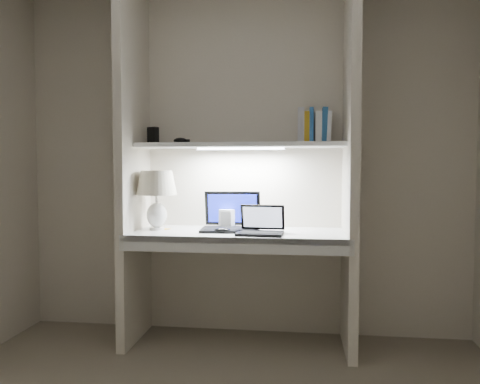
% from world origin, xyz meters
% --- Properties ---
extents(back_wall, '(3.20, 0.01, 2.50)m').
position_xyz_m(back_wall, '(0.00, 1.50, 1.25)').
color(back_wall, beige).
rests_on(back_wall, floor).
extents(alcove_panel_left, '(0.06, 0.55, 2.50)m').
position_xyz_m(alcove_panel_left, '(-0.73, 1.23, 1.25)').
color(alcove_panel_left, beige).
rests_on(alcove_panel_left, floor).
extents(alcove_panel_right, '(0.06, 0.55, 2.50)m').
position_xyz_m(alcove_panel_right, '(0.73, 1.23, 1.25)').
color(alcove_panel_right, beige).
rests_on(alcove_panel_right, floor).
extents(desk, '(1.40, 0.55, 0.04)m').
position_xyz_m(desk, '(0.00, 1.23, 0.75)').
color(desk, white).
rests_on(desk, alcove_panel_left).
extents(desk_apron, '(1.46, 0.03, 0.10)m').
position_xyz_m(desk_apron, '(0.00, 0.96, 0.72)').
color(desk_apron, silver).
rests_on(desk_apron, desk).
extents(shelf, '(1.40, 0.36, 0.03)m').
position_xyz_m(shelf, '(0.00, 1.32, 1.35)').
color(shelf, silver).
rests_on(shelf, back_wall).
extents(strip_light, '(0.60, 0.04, 0.02)m').
position_xyz_m(strip_light, '(0.00, 1.32, 1.33)').
color(strip_light, white).
rests_on(strip_light, shelf).
extents(table_lamp, '(0.28, 0.28, 0.41)m').
position_xyz_m(table_lamp, '(-0.57, 1.24, 1.04)').
color(table_lamp, white).
rests_on(table_lamp, desk).
extents(laptop_main, '(0.41, 0.36, 0.26)m').
position_xyz_m(laptop_main, '(-0.06, 1.30, 0.83)').
color(laptop_main, black).
rests_on(laptop_main, desk).
extents(laptop_netbook, '(0.30, 0.27, 0.18)m').
position_xyz_m(laptop_netbook, '(0.16, 1.12, 0.81)').
color(laptop_netbook, black).
rests_on(laptop_netbook, desk).
extents(speaker, '(0.11, 0.10, 0.13)m').
position_xyz_m(speaker, '(-0.10, 1.37, 0.84)').
color(speaker, silver).
rests_on(speaker, desk).
extents(mouse, '(0.12, 0.09, 0.04)m').
position_xyz_m(mouse, '(-0.10, 1.13, 0.79)').
color(mouse, black).
rests_on(mouse, desk).
extents(cable_coil, '(0.11, 0.11, 0.01)m').
position_xyz_m(cable_coil, '(0.04, 1.18, 0.78)').
color(cable_coil, black).
rests_on(cable_coil, desk).
extents(sticky_note, '(0.08, 0.08, 0.00)m').
position_xyz_m(sticky_note, '(-0.53, 1.27, 0.77)').
color(sticky_note, gold).
rests_on(sticky_note, desk).
extents(book_row, '(0.23, 0.16, 0.24)m').
position_xyz_m(book_row, '(0.50, 1.43, 1.48)').
color(book_row, white).
rests_on(book_row, shelf).
extents(shelf_box, '(0.08, 0.07, 0.12)m').
position_xyz_m(shelf_box, '(-0.63, 1.35, 1.42)').
color(shelf_box, black).
rests_on(shelf_box, shelf).
extents(shelf_gadget, '(0.11, 0.09, 0.04)m').
position_xyz_m(shelf_gadget, '(-0.44, 1.37, 1.39)').
color(shelf_gadget, black).
rests_on(shelf_gadget, shelf).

